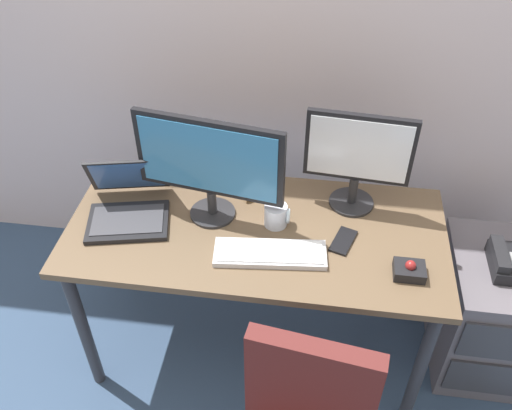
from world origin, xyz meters
name	(u,v)px	position (x,y,z in m)	size (l,w,h in m)	color
ground_plane	(256,344)	(0.00, 0.00, 0.00)	(8.00, 8.00, 0.00)	#344966
desk	(256,245)	(0.00, 0.00, 0.67)	(1.46, 0.68, 0.75)	brown
file_cabinet	(489,311)	(1.01, 0.10, 0.29)	(0.42, 0.53, 0.59)	#5E585F
desk_phone	(511,262)	(1.01, 0.09, 0.62)	(0.17, 0.20, 0.09)	black
monitor_main	(209,163)	(-0.18, 0.06, 1.01)	(0.57, 0.18, 0.44)	#262628
monitor_side	(358,156)	(0.36, 0.20, 0.99)	(0.41, 0.18, 0.42)	#262628
keyboard	(270,253)	(0.07, -0.14, 0.77)	(0.42, 0.18, 0.03)	silver
laptop	(128,204)	(-0.51, 0.01, 0.81)	(0.37, 0.38, 0.22)	black
trackball_mouse	(409,270)	(0.57, -0.16, 0.78)	(0.11, 0.09, 0.07)	black
coffee_mug	(276,215)	(0.07, 0.04, 0.80)	(0.10, 0.09, 0.09)	silver
cell_phone	(343,241)	(0.34, -0.03, 0.76)	(0.07, 0.14, 0.01)	black
banana	(261,189)	(-0.01, 0.22, 0.77)	(0.19, 0.04, 0.04)	yellow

